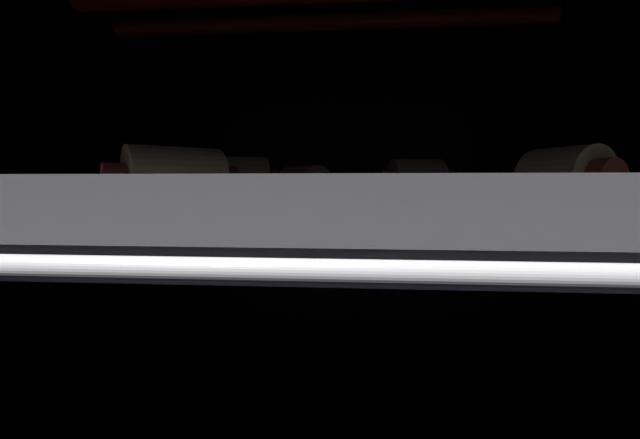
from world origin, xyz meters
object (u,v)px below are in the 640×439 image
object	(u,v)px
pig_in_blanket_mid_1	(565,180)
pig_in_blanket_mid_6	(145,184)
oven_rack_mid	(320,220)
baking_tray_mid	(320,206)
pig_in_blanket_mid_4	(304,186)
pig_in_blanket_mid_0	(240,182)
pig_in_blanket_mid_5	(416,182)
pig_in_blanket_mid_2	(175,181)
pig_in_blanket_mid_3	(237,182)

from	to	relation	value
pig_in_blanket_mid_1	pig_in_blanket_mid_6	size ratio (longest dim) A/B	1.01
oven_rack_mid	baking_tray_mid	distance (cm)	0.97
pig_in_blanket_mid_4	pig_in_blanket_mid_1	bearing A→B (deg)	-26.89
pig_in_blanket_mid_0	pig_in_blanket_mid_5	distance (cm)	19.02
pig_in_blanket_mid_1	pig_in_blanket_mid_2	xyz separation A→B (cm)	(-17.88, -2.28, -0.03)
pig_in_blanket_mid_0	oven_rack_mid	bearing A→B (deg)	-49.84
baking_tray_mid	pig_in_blanket_mid_0	size ratio (longest dim) A/B	7.44
oven_rack_mid	pig_in_blanket_mid_4	bearing A→B (deg)	-109.98
oven_rack_mid	pig_in_blanket_mid_6	xyz separation A→B (cm)	(-17.02, 7.74, 2.64)
pig_in_blanket_mid_5	pig_in_blanket_mid_6	size ratio (longest dim) A/B	1.06
oven_rack_mid	pig_in_blanket_mid_0	size ratio (longest dim) A/B	8.32
pig_in_blanket_mid_2	pig_in_blanket_mid_5	distance (cm)	15.94
baking_tray_mid	pig_in_blanket_mid_5	xyz separation A→B (cm)	(6.57, -0.97, 1.70)
pig_in_blanket_mid_0	pig_in_blanket_mid_2	size ratio (longest dim) A/B	1.04
oven_rack_mid	pig_in_blanket_mid_2	size ratio (longest dim) A/B	8.65
oven_rack_mid	pig_in_blanket_mid_1	distance (cm)	15.43
oven_rack_mid	pig_in_blanket_mid_5	size ratio (longest dim) A/B	8.89
oven_rack_mid	pig_in_blanket_mid_4	distance (cm)	3.46
baking_tray_mid	pig_in_blanket_mid_4	size ratio (longest dim) A/B	9.03
oven_rack_mid	pig_in_blanket_mid_5	bearing A→B (deg)	-8.36
pig_in_blanket_mid_3	baking_tray_mid	bearing A→B (deg)	44.79
pig_in_blanket_mid_2	pig_in_blanket_mid_1	bearing A→B (deg)	7.26
pig_in_blanket_mid_0	pig_in_blanket_mid_1	xyz separation A→B (cm)	(21.00, -19.31, -0.13)
pig_in_blanket_mid_2	pig_in_blanket_mid_5	xyz separation A→B (cm)	(12.18, 10.28, 0.02)
baking_tray_mid	pig_in_blanket_mid_4	bearing A→B (deg)	-109.98
pig_in_blanket_mid_0	pig_in_blanket_mid_6	xyz separation A→B (cm)	(-8.29, -2.60, -0.17)
pig_in_blanket_mid_0	pig_in_blanket_mid_2	bearing A→B (deg)	-81.78
pig_in_blanket_mid_3	pig_in_blanket_mid_5	xyz separation A→B (cm)	(11.25, 3.68, 0.02)
baking_tray_mid	pig_in_blanket_mid_6	world-z (taller)	pig_in_blanket_mid_6
pig_in_blanket_mid_6	baking_tray_mid	bearing A→B (deg)	-24.45
pig_in_blanket_mid_1	pig_in_blanket_mid_3	world-z (taller)	same
pig_in_blanket_mid_1	pig_in_blanket_mid_4	world-z (taller)	pig_in_blanket_mid_1
pig_in_blanket_mid_0	pig_in_blanket_mid_3	world-z (taller)	pig_in_blanket_mid_0
pig_in_blanket_mid_4	pig_in_blanket_mid_5	distance (cm)	7.54
pig_in_blanket_mid_0	pig_in_blanket_mid_5	world-z (taller)	pig_in_blanket_mid_0
pig_in_blanket_mid_2	pig_in_blanket_mid_6	size ratio (longest dim) A/B	1.09
pig_in_blanket_mid_1	pig_in_blanket_mid_3	xyz separation A→B (cm)	(-16.95, 4.32, -0.03)
oven_rack_mid	pig_in_blanket_mid_5	world-z (taller)	pig_in_blanket_mid_5
oven_rack_mid	pig_in_blanket_mid_2	bearing A→B (deg)	-116.51
pig_in_blanket_mid_2	pig_in_blanket_mid_6	world-z (taller)	same
pig_in_blanket_mid_0	pig_in_blanket_mid_4	xyz separation A→B (cm)	(7.89, -12.66, -0.39)
pig_in_blanket_mid_6	pig_in_blanket_mid_5	bearing A→B (deg)	-20.26
pig_in_blanket_mid_4	pig_in_blanket_mid_5	world-z (taller)	pig_in_blanket_mid_5
baking_tray_mid	pig_in_blanket_mid_5	size ratio (longest dim) A/B	7.95
pig_in_blanket_mid_4	oven_rack_mid	bearing A→B (deg)	70.02
oven_rack_mid	pig_in_blanket_mid_5	xyz separation A→B (cm)	(6.57, -0.97, 2.67)
pig_in_blanket_mid_5	pig_in_blanket_mid_3	bearing A→B (deg)	-161.90
baking_tray_mid	pig_in_blanket_mid_6	distance (cm)	18.77
baking_tray_mid	pig_in_blanket_mid_6	bearing A→B (deg)	155.55
baking_tray_mid	pig_in_blanket_mid_2	bearing A→B (deg)	-116.51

